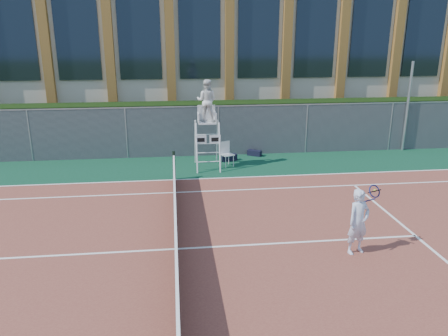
{
  "coord_description": "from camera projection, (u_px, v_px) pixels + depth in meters",
  "views": [
    {
      "loc": [
        0.04,
        -9.99,
        5.24
      ],
      "look_at": [
        1.56,
        3.0,
        1.2
      ],
      "focal_mm": 35.0,
      "sensor_mm": 36.0,
      "label": 1
    }
  ],
  "objects": [
    {
      "name": "ground",
      "position": [
        176.0,
        250.0,
        11.02
      ],
      "size": [
        120.0,
        120.0,
        0.0
      ],
      "primitive_type": "plane",
      "color": "#233814"
    },
    {
      "name": "apron",
      "position": [
        176.0,
        233.0,
        11.97
      ],
      "size": [
        36.0,
        20.0,
        0.01
      ],
      "primitive_type": "cube",
      "color": "#0D3D21",
      "rests_on": "ground"
    },
    {
      "name": "tennis_court",
      "position": [
        176.0,
        249.0,
        11.01
      ],
      "size": [
        23.77,
        10.97,
        0.02
      ],
      "primitive_type": "cube",
      "color": "brown",
      "rests_on": "apron"
    },
    {
      "name": "tennis_net",
      "position": [
        176.0,
        231.0,
        10.86
      ],
      "size": [
        0.1,
        11.3,
        1.1
      ],
      "color": "black",
      "rests_on": "ground"
    },
    {
      "name": "fence",
      "position": [
        173.0,
        132.0,
        19.05
      ],
      "size": [
        40.0,
        0.06,
        2.2
      ],
      "primitive_type": null,
      "color": "#595E60",
      "rests_on": "ground"
    },
    {
      "name": "hedge",
      "position": [
        173.0,
        127.0,
        20.18
      ],
      "size": [
        40.0,
        1.4,
        2.2
      ],
      "primitive_type": "cube",
      "color": "black",
      "rests_on": "ground"
    },
    {
      "name": "building",
      "position": [
        170.0,
        52.0,
        26.83
      ],
      "size": [
        45.0,
        10.6,
        8.22
      ],
      "color": "beige",
      "rests_on": "ground"
    },
    {
      "name": "steel_pole",
      "position": [
        407.0,
        107.0,
        19.86
      ],
      "size": [
        0.12,
        0.12,
        4.07
      ],
      "primitive_type": "cylinder",
      "color": "#9EA0A5",
      "rests_on": "ground"
    },
    {
      "name": "umpire_chair",
      "position": [
        207.0,
        103.0,
        17.09
      ],
      "size": [
        1.0,
        1.54,
        3.59
      ],
      "color": "white",
      "rests_on": "ground"
    },
    {
      "name": "plastic_chair",
      "position": [
        226.0,
        152.0,
        17.88
      ],
      "size": [
        0.61,
        0.61,
        1.0
      ],
      "color": "silver",
      "rests_on": "apron"
    },
    {
      "name": "sports_bag_near",
      "position": [
        229.0,
        158.0,
        18.67
      ],
      "size": [
        0.71,
        0.45,
        0.28
      ],
      "primitive_type": "cube",
      "rotation": [
        0.0,
        0.0,
        0.31
      ],
      "color": "black",
      "rests_on": "apron"
    },
    {
      "name": "sports_bag_far",
      "position": [
        254.0,
        153.0,
        19.47
      ],
      "size": [
        0.65,
        0.56,
        0.24
      ],
      "primitive_type": "cube",
      "rotation": [
        0.0,
        0.0,
        -0.59
      ],
      "color": "black",
      "rests_on": "apron"
    },
    {
      "name": "tennis_player",
      "position": [
        358.0,
        221.0,
        10.61
      ],
      "size": [
        0.98,
        0.72,
        1.67
      ],
      "color": "silver",
      "rests_on": "tennis_court"
    }
  ]
}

